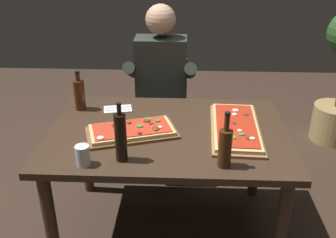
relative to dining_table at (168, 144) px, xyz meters
name	(u,v)px	position (x,y,z in m)	size (l,w,h in m)	color
ground_plane	(168,228)	(0.00, 0.00, -0.64)	(6.40, 6.40, 0.00)	#38281E
dining_table	(168,144)	(0.00, 0.00, 0.00)	(1.40, 0.96, 0.74)	#3D2B1E
pizza_rectangular_front	(132,131)	(-0.20, -0.05, 0.12)	(0.57, 0.41, 0.05)	brown
pizza_rectangular_left	(236,127)	(0.40, 0.02, 0.12)	(0.31, 0.64, 0.05)	olive
wine_bottle_dark	(225,147)	(0.30, -0.36, 0.21)	(0.07, 0.07, 0.29)	#47230F
oil_bottle_amber	(79,94)	(-0.58, 0.27, 0.20)	(0.07, 0.07, 0.26)	#47230F
vinegar_bottle_green	(121,137)	(-0.22, -0.33, 0.23)	(0.06, 0.06, 0.32)	black
tumbler_near_camera	(83,155)	(-0.40, -0.38, 0.15)	(0.07, 0.07, 0.11)	silver
napkin_cutlery_set	(118,109)	(-0.34, 0.27, 0.10)	(0.20, 0.14, 0.01)	white
diner_chair	(162,108)	(-0.09, 0.86, -0.16)	(0.44, 0.44, 0.87)	#3D2B1E
seated_diner	(161,84)	(-0.09, 0.74, 0.10)	(0.53, 0.41, 1.33)	#23232D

